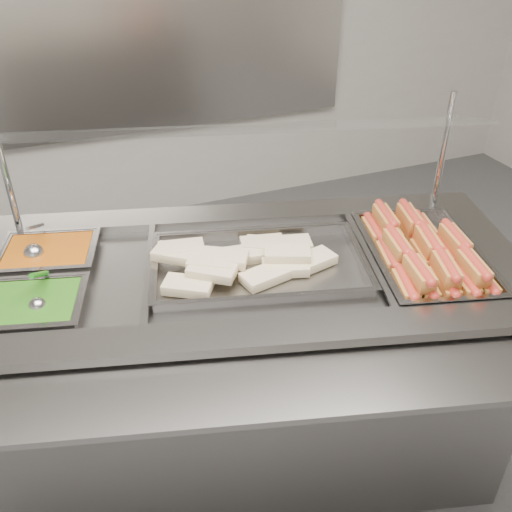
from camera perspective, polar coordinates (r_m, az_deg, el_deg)
name	(u,v)px	position (r m, az deg, el deg)	size (l,w,h in m)	color
back_panel	(102,31)	(3.52, -15.12, 20.88)	(3.00, 0.04, 1.20)	#A49F99
steam_counter	(243,364)	(2.08, -1.35, -10.74)	(1.96, 1.25, 0.87)	slate
tray_rail	(259,387)	(1.45, 0.27, -12.93)	(1.74, 0.78, 0.05)	gray
sneeze_guard	(233,133)	(1.83, -2.28, 12.21)	(1.61, 0.69, 0.42)	silver
pan_hotdogs	(423,262)	(1.96, 16.33, -0.55)	(0.46, 0.60, 0.10)	gray
pan_wraps	(259,268)	(1.82, 0.30, -1.23)	(0.73, 0.54, 0.07)	gray
pan_beans	(50,261)	(2.00, -19.90, -0.45)	(0.34, 0.30, 0.10)	gray
pan_peas	(32,313)	(1.78, -21.53, -5.34)	(0.34, 0.30, 0.10)	gray
hotdogs_in_buns	(422,252)	(1.92, 16.29, 0.38)	(0.35, 0.55, 0.11)	#A76423
tortilla_wraps	(244,259)	(1.81, -1.21, -0.28)	(0.57, 0.31, 0.07)	beige
ladle	(34,252)	(1.98, -21.30, 0.38)	(0.08, 0.19, 0.13)	silver
serving_spoon	(38,300)	(1.74, -20.96, -4.16)	(0.07, 0.17, 0.13)	silver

